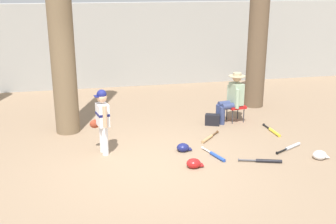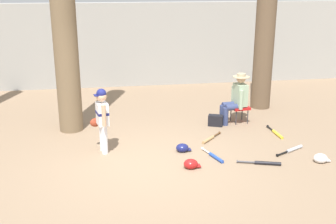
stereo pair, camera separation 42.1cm
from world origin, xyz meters
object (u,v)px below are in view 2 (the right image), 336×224
Objects in this scene: folding_stool at (240,108)px; handbag_beside_stool at (216,120)px; seated_spectator at (236,97)px; bat_black_composite at (264,163)px; tree_near_player at (62,2)px; bat_yellow_trainer at (276,133)px; bat_blue_youth at (214,157)px; bat_aluminum_silver at (292,149)px; batting_helmet_white at (321,158)px; young_ballplayer at (102,116)px; batting_helmet_red at (191,164)px; batting_helmet_navy at (182,148)px; tree_behind_spectator at (265,30)px; bat_wood_tan at (210,139)px.

folding_stool is 0.68m from handbag_beside_stool.
seated_spectator is 1.51× the size of bat_black_composite.
tree_near_player reaches higher than bat_yellow_trainer.
bat_blue_youth and bat_aluminum_silver have the same top height.
bat_yellow_trainer is at bearing 98.92° from batting_helmet_white.
young_ballplayer reaches higher than seated_spectator.
seated_spectator reaches higher than batting_helmet_white.
handbag_beside_stool is at bearing 63.98° from batting_helmet_red.
tree_near_player is at bearing 155.96° from bat_aluminum_silver.
bat_yellow_trainer is (0.65, -0.93, -0.61)m from seated_spectator.
tree_near_player is 4.30m from handbag_beside_stool.
bat_yellow_trainer is 1.53m from batting_helmet_white.
folding_stool is 0.63× the size of bat_aluminum_silver.
young_ballplayer is 3.41m from seated_spectator.
handbag_beside_stool is 2.27m from bat_black_composite.
tree_near_player is 3.94m from batting_helmet_navy.
bat_yellow_trainer is (0.05, 0.93, -0.00)m from bat_aluminum_silver.
bat_yellow_trainer is (1.69, 1.02, -0.00)m from bat_blue_youth.
batting_helmet_navy is at bearing 142.27° from bat_blue_youth.
bat_aluminum_silver is at bearing -74.96° from folding_stool.
batting_helmet_navy is at bearing 159.62° from batting_helmet_white.
tree_behind_spectator reaches higher than folding_stool.
seated_spectator is at bearing 61.89° from bat_blue_youth.
batting_helmet_white is at bearing -38.54° from bat_wood_tan.
young_ballplayer reaches higher than bat_wood_tan.
tree_near_player reaches higher than batting_helmet_red.
bat_blue_youth is (-1.14, -1.96, -0.33)m from folding_stool.
seated_spectator is at bearing 14.63° from handbag_beside_stool.
bat_wood_tan is (-1.96, -2.16, -2.03)m from tree_behind_spectator.
bat_yellow_trainer is 2.32m from batting_helmet_navy.
seated_spectator reaches higher than bat_yellow_trainer.
batting_helmet_red is (-2.18, -0.44, 0.04)m from bat_aluminum_silver.
bat_wood_tan and bat_yellow_trainer have the same top height.
bat_yellow_trainer is (1.55, 0.09, -0.00)m from bat_wood_tan.
tree_behind_spectator reaches higher than bat_blue_youth.
tree_behind_spectator is at bearing 81.27° from bat_aluminum_silver.
handbag_beside_stool reaches higher than batting_helmet_red.
folding_stool is at bearing 82.87° from bat_black_composite.
folding_stool is (3.95, -0.12, -2.48)m from tree_near_player.
batting_helmet_white reaches higher than bat_yellow_trainer.
bat_wood_tan and bat_black_composite have the same top height.
bat_yellow_trainer is at bearing 59.48° from bat_black_composite.
batting_helmet_red is (-1.38, 0.08, 0.04)m from bat_black_composite.
young_ballplayer is at bearing -158.27° from folding_stool.
batting_helmet_red is (-2.64, -3.44, -1.99)m from tree_behind_spectator.
bat_black_composite is at bearing -20.42° from young_ballplayer.
handbag_beside_stool is (-0.52, -0.14, -0.51)m from seated_spectator.
young_ballplayer is 1.69× the size of bat_yellow_trainer.
folding_stool is at bearing 46.07° from bat_wood_tan.
handbag_beside_stool is 0.47× the size of bat_blue_youth.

